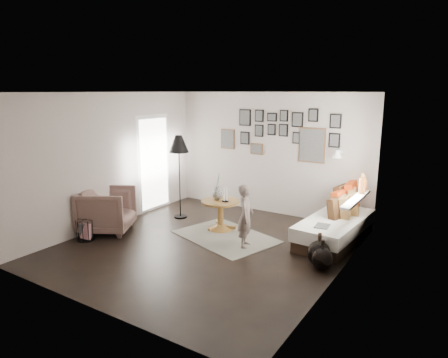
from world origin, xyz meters
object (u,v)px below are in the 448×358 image
Objects in this scene: magazine_basket at (85,230)px; demijohn_small at (322,259)px; demijohn_large at (319,253)px; vase at (217,192)px; child at (246,216)px; pedestal_table at (220,216)px; floor_lamp at (179,147)px; armchair at (107,210)px; daybed at (337,224)px.

magazine_basket is 0.79× the size of demijohn_small.
demijohn_large is at bearing 16.96° from magazine_basket.
vase is at bearing 165.21° from demijohn_large.
vase is 1.00× the size of demijohn_large.
vase reaches higher than child.
demijohn_small is at bearing -16.96° from vase.
child is (0.83, -0.50, 0.28)m from pedestal_table.
floor_lamp reaches higher than magazine_basket.
vase is 2.11m from armchair.
pedestal_table is 1.40× the size of vase.
floor_lamp is at bearing 171.07° from pedestal_table.
daybed is at bearing 32.29° from magazine_basket.
demijohn_small is (4.00, 1.07, -0.01)m from magazine_basket.
child reaches higher than demijohn_large.
magazine_basket is 4.14m from demijohn_small.
vase reaches higher than armchair.
child is at bearing 177.00° from demijohn_large.
floor_lamp is (-3.18, -0.46, 1.19)m from daybed.
armchair is at bearing -149.67° from daybed.
magazine_basket is at bearing 96.19° from child.
armchair is at bearing -172.19° from demijohn_small.
daybed is 4.50m from magazine_basket.
demijohn_small is at bearing -52.37° from demijohn_large.
vase is at bearing 46.96° from magazine_basket.
demijohn_small is at bearing -77.54° from daybed.
daybed is at bearing 16.17° from vase.
armchair is at bearing -170.29° from demijohn_large.
child is at bearing 172.40° from demijohn_small.
vase is 1.38× the size of magazine_basket.
daybed is (2.06, 0.64, 0.04)m from pedestal_table.
demijohn_large reaches higher than magazine_basket.
pedestal_table is at bearing 45.29° from magazine_basket.
daybed is 1.16× the size of floor_lamp.
child is at bearing 26.05° from magazine_basket.
daybed is 1.22m from demijohn_large.
floor_lamp is at bearing 72.30° from magazine_basket.
pedestal_table is 1.01m from child.
demijohn_small is (0.20, -1.33, -0.13)m from daybed.
demijohn_small is (2.25, -0.69, -0.09)m from pedestal_table.
floor_lamp is 2.28m from child.
demijohn_large is at bearing -14.79° from vase.
pedestal_table is 0.42× the size of floor_lamp.
pedestal_table is 2.15m from daybed.
pedestal_table is 2.48m from magazine_basket.
floor_lamp is 2.42m from magazine_basket.
armchair is (-3.80, -1.88, 0.11)m from daybed.
magazine_basket is 2.89m from child.
daybed is 3.85× the size of demijohn_large.
demijohn_small is (0.09, -0.12, -0.02)m from demijohn_large.
daybed is (2.14, 0.62, -0.43)m from vase.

